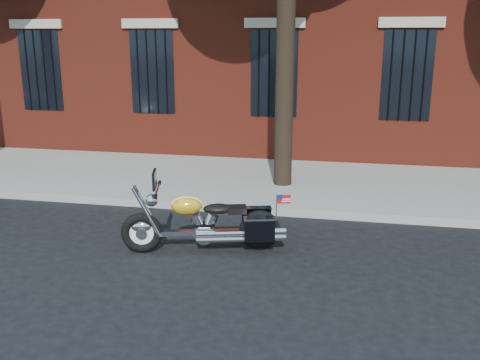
# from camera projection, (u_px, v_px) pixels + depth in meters

# --- Properties ---
(ground) EXTENTS (120.00, 120.00, 0.00)m
(ground) POSITION_uv_depth(u_px,v_px,m) (228.00, 240.00, 8.29)
(ground) COLOR black
(ground) RESTS_ON ground
(curb) EXTENTS (40.00, 0.16, 0.15)m
(curb) POSITION_uv_depth(u_px,v_px,m) (245.00, 208.00, 9.58)
(curb) COLOR gray
(curb) RESTS_ON ground
(sidewalk) EXTENTS (40.00, 3.60, 0.15)m
(sidewalk) POSITION_uv_depth(u_px,v_px,m) (261.00, 181.00, 11.36)
(sidewalk) COLOR gray
(sidewalk) RESTS_ON ground
(motorcycle) EXTENTS (2.44, 1.07, 1.23)m
(motorcycle) POSITION_uv_depth(u_px,v_px,m) (209.00, 224.00, 7.78)
(motorcycle) COLOR black
(motorcycle) RESTS_ON ground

